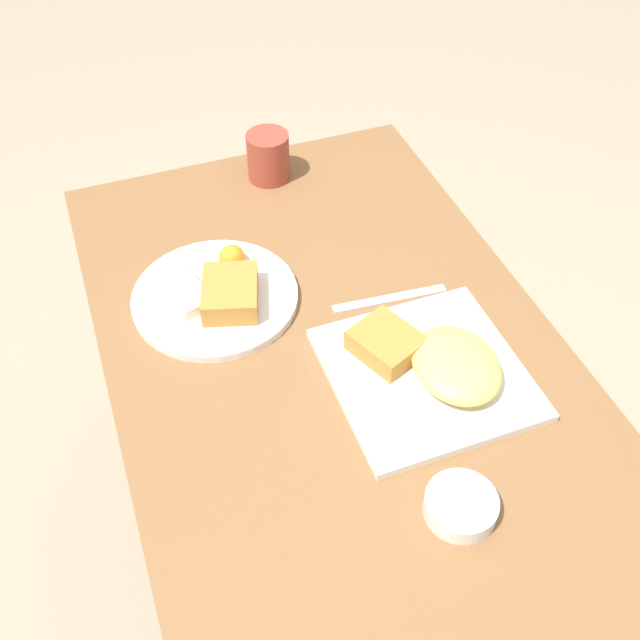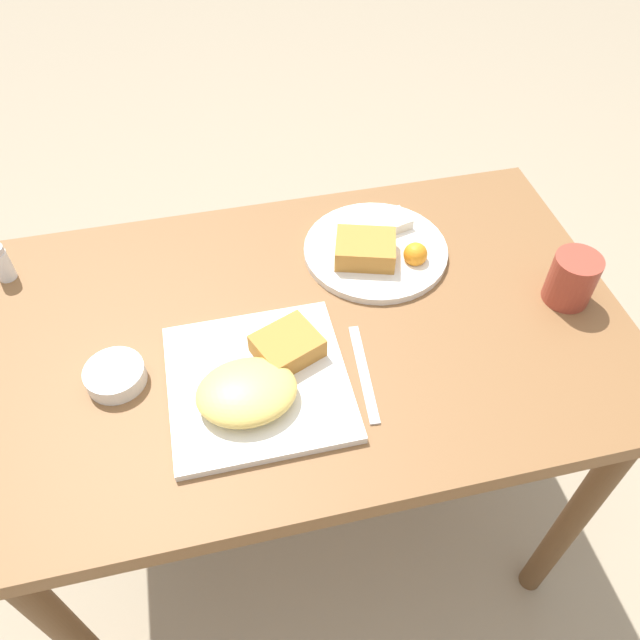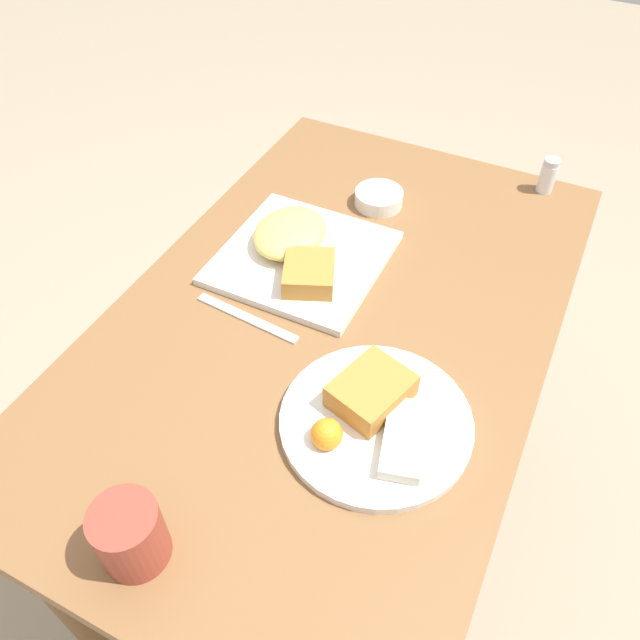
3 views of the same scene
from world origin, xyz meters
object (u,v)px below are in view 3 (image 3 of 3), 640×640
at_px(plate_square_near, 298,250).
at_px(sauce_ramekin, 379,198).
at_px(coffee_mug, 130,535).
at_px(plate_oval_far, 374,416).
at_px(butter_knife, 247,318).
at_px(salt_shaker, 547,177).

height_order(plate_square_near, sauce_ramekin, plate_square_near).
bearing_deg(coffee_mug, sauce_ramekin, -179.35).
relative_size(plate_oval_far, coffee_mug, 2.90).
bearing_deg(butter_knife, plate_square_near, 92.38).
relative_size(plate_square_near, coffee_mug, 2.98).
xyz_separation_m(plate_square_near, salt_shaker, (-0.40, 0.35, 0.01)).
relative_size(plate_square_near, sauce_ramekin, 2.95).
distance_m(butter_knife, coffee_mug, 0.40).
height_order(sauce_ramekin, salt_shaker, salt_shaker).
distance_m(sauce_ramekin, coffee_mug, 0.77).
bearing_deg(plate_oval_far, plate_square_near, -135.80).
height_order(butter_knife, coffee_mug, coffee_mug).
relative_size(plate_square_near, plate_oval_far, 1.03).
distance_m(plate_square_near, plate_oval_far, 0.37).
height_order(plate_square_near, butter_knife, plate_square_near).
distance_m(plate_square_near, coffee_mug, 0.56).
xyz_separation_m(plate_square_near, coffee_mug, (0.56, 0.07, 0.03)).
bearing_deg(salt_shaker, coffee_mug, -15.83).
relative_size(sauce_ramekin, butter_knife, 0.49).
height_order(plate_square_near, salt_shaker, salt_shaker).
relative_size(salt_shaker, butter_knife, 0.37).
relative_size(butter_knife, coffee_mug, 2.07).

